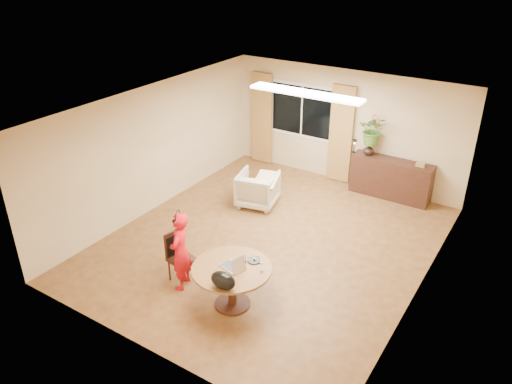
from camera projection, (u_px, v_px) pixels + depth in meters
floor at (270, 242)px, 9.35m from camera, size 6.50×6.50×0.00m
ceiling at (272, 108)px, 8.17m from camera, size 6.50×6.50×0.00m
wall_back at (345, 127)px, 11.20m from camera, size 5.50×0.00×5.50m
wall_left at (154, 148)px, 10.08m from camera, size 0.00×6.50×6.50m
wall_right at (428, 222)px, 7.44m from camera, size 0.00×6.50×6.50m
window at (302, 111)px, 11.63m from camera, size 1.70×0.03×1.30m
curtain_left at (262, 118)px, 12.23m from camera, size 0.55×0.08×2.25m
curtain_right at (341, 135)px, 11.23m from camera, size 0.55×0.08×2.25m
ceiling_panel at (306, 93)px, 9.09m from camera, size 2.20×0.35×0.05m
dining_table at (232, 276)px, 7.52m from camera, size 1.21×1.21×0.69m
dining_chair at (182, 258)px, 8.12m from camera, size 0.49×0.46×0.87m
child at (181, 251)px, 7.88m from camera, size 0.57×0.46×1.35m
laptop at (231, 260)px, 7.41m from camera, size 0.41×0.33×0.24m
tumbler at (244, 259)px, 7.56m from camera, size 0.07×0.07×0.10m
wine_glass at (261, 267)px, 7.31m from camera, size 0.07×0.07×0.19m
pot_lid at (254, 260)px, 7.60m from camera, size 0.22×0.22×0.04m
handbag at (223, 281)px, 6.96m from camera, size 0.44×0.34×0.26m
armchair at (258, 189)px, 10.52m from camera, size 0.95×0.97×0.74m
throw at (267, 176)px, 10.20m from camera, size 0.56×0.63×0.03m
sideboard at (391, 179)px, 10.82m from camera, size 1.74×0.42×0.87m
vase at (369, 149)px, 10.84m from camera, size 0.30×0.30×0.25m
bouquet at (373, 130)px, 10.60m from camera, size 0.69×0.63×0.66m
book_stack at (421, 164)px, 10.33m from camera, size 0.23×0.20×0.08m
desk_lamp at (354, 146)px, 10.94m from camera, size 0.14×0.14×0.31m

